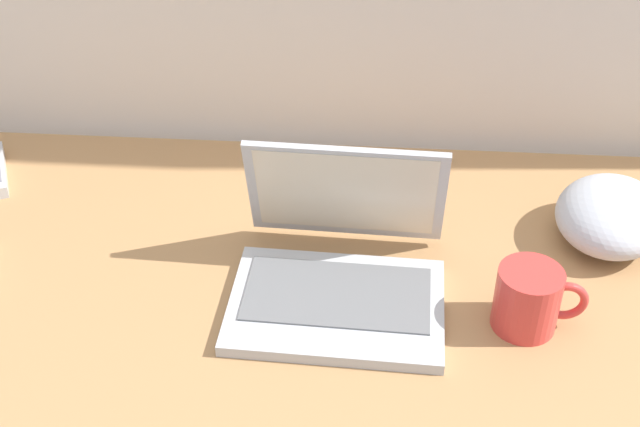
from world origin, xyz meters
name	(u,v)px	position (x,y,z in m)	size (l,w,h in m)	color
desk	(301,283)	(0.00, 0.00, 0.01)	(1.60, 0.76, 0.03)	#A87A4C
laptop	(340,266)	(0.06, -0.03, 0.08)	(0.32, 0.30, 0.21)	#B2B5BA
coffee_mug	(529,298)	(0.33, -0.08, 0.08)	(0.13, 0.09, 0.10)	red
cushion	(611,215)	(0.48, 0.13, 0.08)	(0.20, 0.17, 0.09)	#B2B7C1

